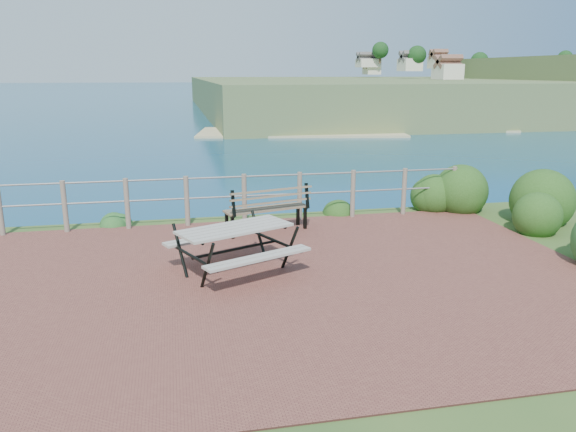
# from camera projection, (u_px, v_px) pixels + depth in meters

# --- Properties ---
(ground) EXTENTS (10.00, 7.00, 0.12)m
(ground) POSITION_uv_depth(u_px,v_px,m) (274.00, 281.00, 8.32)
(ground) COLOR brown
(ground) RESTS_ON ground
(ocean) EXTENTS (1200.00, 1200.00, 0.00)m
(ocean) POSITION_uv_depth(u_px,v_px,m) (174.00, 80.00, 197.99)
(ocean) COLOR #125D70
(ocean) RESTS_ON ground
(safety_railing) EXTENTS (9.40, 0.10, 1.00)m
(safety_railing) POSITION_uv_depth(u_px,v_px,m) (244.00, 196.00, 11.36)
(safety_railing) COLOR #6B5B4C
(safety_railing) RESTS_ON ground
(picnic_table) EXTENTS (1.84, 1.37, 0.72)m
(picnic_table) POSITION_uv_depth(u_px,v_px,m) (235.00, 245.00, 8.53)
(picnic_table) COLOR #9A968A
(picnic_table) RESTS_ON ground
(park_bench) EXTENTS (1.69, 0.81, 0.92)m
(park_bench) POSITION_uv_depth(u_px,v_px,m) (266.00, 202.00, 10.69)
(park_bench) COLOR brown
(park_bench) RESTS_ON ground
(shrub_right_front) EXTENTS (1.35, 1.35, 1.91)m
(shrub_right_front) POSITION_uv_depth(u_px,v_px,m) (538.00, 227.00, 11.18)
(shrub_right_front) COLOR #1B3C12
(shrub_right_front) RESTS_ON ground
(shrub_right_edge) EXTENTS (1.25, 1.25, 1.77)m
(shrub_right_edge) POSITION_uv_depth(u_px,v_px,m) (443.00, 209.00, 12.65)
(shrub_right_edge) COLOR #1B3C12
(shrub_right_edge) RESTS_ON ground
(shrub_lip_west) EXTENTS (0.66, 0.66, 0.36)m
(shrub_lip_west) POSITION_uv_depth(u_px,v_px,m) (112.00, 224.00, 11.44)
(shrub_lip_west) COLOR #215926
(shrub_lip_west) RESTS_ON ground
(shrub_lip_east) EXTENTS (0.74, 0.74, 0.47)m
(shrub_lip_east) POSITION_uv_depth(u_px,v_px,m) (342.00, 213.00, 12.29)
(shrub_lip_east) COLOR #1B3C12
(shrub_lip_east) RESTS_ON ground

